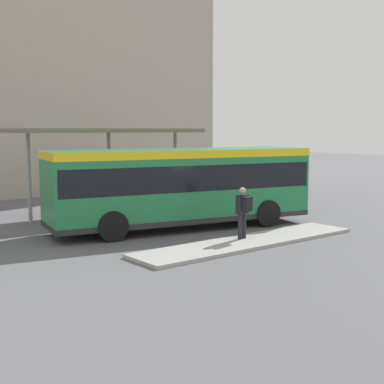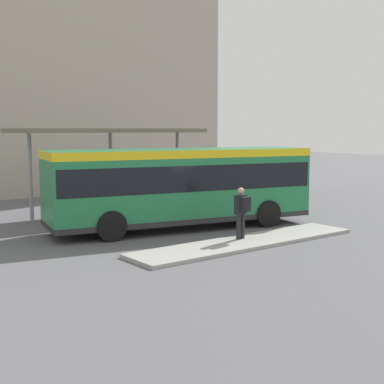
{
  "view_description": "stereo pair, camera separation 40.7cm",
  "coord_description": "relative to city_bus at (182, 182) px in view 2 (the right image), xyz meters",
  "views": [
    {
      "loc": [
        -12.48,
        -16.21,
        3.82
      ],
      "look_at": [
        0.51,
        0.0,
        1.38
      ],
      "focal_mm": 50.0,
      "sensor_mm": 36.0,
      "label": 1
    },
    {
      "loc": [
        -12.16,
        -16.46,
        3.82
      ],
      "look_at": [
        0.51,
        0.0,
        1.38
      ],
      "focal_mm": 50.0,
      "sensor_mm": 36.0,
      "label": 2
    }
  ],
  "objects": [
    {
      "name": "bicycle_red",
      "position": [
        8.61,
        3.33,
        -1.42
      ],
      "size": [
        0.48,
        1.73,
        0.75
      ],
      "rotation": [
        0.0,
        0.0,
        -1.49
      ],
      "color": "black",
      "rests_on": "ground_plane"
    },
    {
      "name": "ground_plane",
      "position": [
        -0.01,
        0.0,
        -1.8
      ],
      "size": [
        120.0,
        120.0,
        0.0
      ],
      "primitive_type": "plane",
      "color": "#5B5B60"
    },
    {
      "name": "bicycle_yellow",
      "position": [
        8.76,
        4.07,
        -1.47
      ],
      "size": [
        0.48,
        1.52,
        0.66
      ],
      "rotation": [
        0.0,
        0.0,
        1.51
      ],
      "color": "black",
      "rests_on": "ground_plane"
    },
    {
      "name": "city_bus",
      "position": [
        0.0,
        0.0,
        0.0
      ],
      "size": [
        10.56,
        4.63,
        3.07
      ],
      "rotation": [
        0.0,
        0.0,
        -0.21
      ],
      "color": "#237A47",
      "rests_on": "ground_plane"
    },
    {
      "name": "potted_planter_near_shelter",
      "position": [
        -2.5,
        2.41,
        -1.13
      ],
      "size": [
        0.75,
        0.75,
        1.26
      ],
      "color": "slate",
      "rests_on": "ground_plane"
    },
    {
      "name": "curb_island",
      "position": [
        0.04,
        -3.65,
        -1.74
      ],
      "size": [
        8.79,
        1.8,
        0.12
      ],
      "color": "#9E9E99",
      "rests_on": "ground_plane"
    },
    {
      "name": "station_shelter",
      "position": [
        -0.41,
        4.83,
        1.87
      ],
      "size": [
        8.75,
        2.99,
        3.86
      ],
      "color": "#706656",
      "rests_on": "ground_plane"
    },
    {
      "name": "pedestrian_waiting",
      "position": [
        0.05,
        -3.34,
        -0.67
      ],
      "size": [
        0.45,
        0.48,
        1.75
      ],
      "rotation": [
        0.0,
        0.0,
        1.67
      ],
      "color": "#232328",
      "rests_on": "curb_island"
    },
    {
      "name": "bicycle_orange",
      "position": [
        8.75,
        1.86,
        -1.45
      ],
      "size": [
        0.48,
        1.63,
        0.7
      ],
      "rotation": [
        0.0,
        0.0,
        -1.64
      ],
      "color": "black",
      "rests_on": "ground_plane"
    },
    {
      "name": "bicycle_green",
      "position": [
        8.93,
        2.6,
        -1.45
      ],
      "size": [
        0.48,
        1.59,
        0.69
      ],
      "rotation": [
        0.0,
        0.0,
        -1.53
      ],
      "color": "black",
      "rests_on": "ground_plane"
    }
  ]
}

